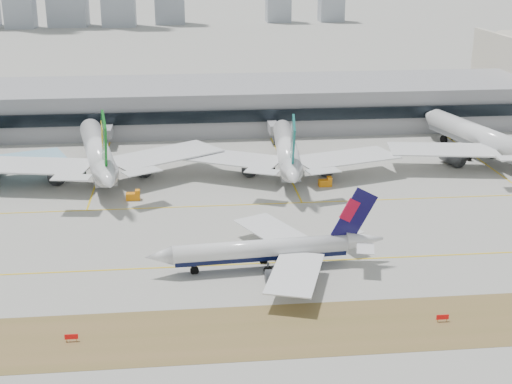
{
  "coord_description": "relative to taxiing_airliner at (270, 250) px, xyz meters",
  "views": [
    {
      "loc": [
        -16.85,
        -137.28,
        61.92
      ],
      "look_at": [
        -0.71,
        18.0,
        7.5
      ],
      "focal_mm": 50.0,
      "sensor_mm": 36.0,
      "label": 1
    }
  ],
  "objects": [
    {
      "name": "widebody_china_air",
      "position": [
        73.3,
        69.21,
        2.45
      ],
      "size": [
        65.82,
        65.5,
        24.05
      ],
      "rotation": [
        0.0,
        0.0,
        1.79
      ],
      "color": "white",
      "rests_on": "ground"
    },
    {
      "name": "widebody_eva",
      "position": [
        -40.31,
        64.41,
        2.68
      ],
      "size": [
        68.72,
        68.15,
        24.93
      ],
      "rotation": [
        0.0,
        0.0,
        1.76
      ],
      "color": "white",
      "rests_on": "ground"
    },
    {
      "name": "hold_sign_right",
      "position": [
        27.16,
        -24.7,
        -3.07
      ],
      "size": [
        2.2,
        0.15,
        1.35
      ],
      "color": "red",
      "rests_on": "ground"
    },
    {
      "name": "gse_c",
      "position": [
        21.34,
        49.63,
        -2.9
      ],
      "size": [
        3.55,
        2.0,
        2.6
      ],
      "color": "orange",
      "rests_on": "ground"
    },
    {
      "name": "terminal",
      "position": [
        0.57,
        122.13,
        3.56
      ],
      "size": [
        280.0,
        43.1,
        15.0
      ],
      "color": "gray",
      "rests_on": "ground"
    },
    {
      "name": "taxiing_airliner",
      "position": [
        0.0,
        0.0,
        0.0
      ],
      "size": [
        48.71,
        42.23,
        16.36
      ],
      "rotation": [
        0.0,
        0.0,
        3.21
      ],
      "color": "white",
      "rests_on": "ground"
    },
    {
      "name": "ground",
      "position": [
        0.57,
        7.3,
        -3.94
      ],
      "size": [
        3000.0,
        3000.0,
        0.0
      ],
      "primitive_type": "plane",
      "color": "#97968E",
      "rests_on": "ground"
    },
    {
      "name": "hold_sign_left",
      "position": [
        -35.9,
        -24.7,
        -3.07
      ],
      "size": [
        2.2,
        0.15,
        1.35
      ],
      "color": "red",
      "rests_on": "ground"
    },
    {
      "name": "widebody_cathay",
      "position": [
        12.63,
        62.78,
        2.09
      ],
      "size": [
        63.42,
        62.27,
        22.68
      ],
      "rotation": [
        0.0,
        0.0,
        1.49
      ],
      "color": "white",
      "rests_on": "ground"
    },
    {
      "name": "gse_b",
      "position": [
        -29.69,
        43.97,
        -2.9
      ],
      "size": [
        3.55,
        2.0,
        2.6
      ],
      "color": "orange",
      "rests_on": "ground"
    }
  ]
}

